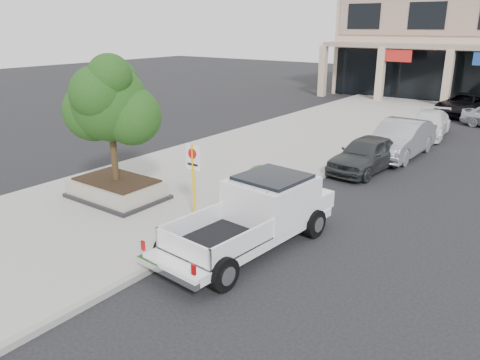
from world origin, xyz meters
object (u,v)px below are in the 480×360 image
at_px(curb_car_d, 463,104).
at_px(curb_car_b, 400,139).
at_px(planter_tree, 116,103).
at_px(pickup_truck, 247,217).
at_px(curb_car_c, 429,124).
at_px(no_parking_sign, 193,171).
at_px(curb_car_a, 366,154).
at_px(planter, 117,189).

bearing_deg(curb_car_d, curb_car_b, -83.52).
bearing_deg(planter_tree, curb_car_d, 76.91).
xyz_separation_m(pickup_truck, curb_car_d, (0.12, 24.79, -0.20)).
bearing_deg(curb_car_d, curb_car_c, -84.41).
relative_size(curb_car_b, curb_car_d, 0.97).
bearing_deg(curb_car_c, no_parking_sign, -104.86).
height_order(planter_tree, pickup_truck, planter_tree).
xyz_separation_m(pickup_truck, curb_car_c, (0.02, 17.01, -0.25)).
relative_size(pickup_truck, curb_car_d, 1.12).
distance_m(planter_tree, curb_car_b, 13.08).
distance_m(pickup_truck, curb_car_d, 24.79).
relative_size(no_parking_sign, curb_car_d, 0.44).
xyz_separation_m(no_parking_sign, curb_car_a, (2.26, 8.14, -0.90)).
relative_size(curb_car_a, curb_car_d, 0.82).
xyz_separation_m(planter, curb_car_c, (5.71, 16.77, 0.20)).
bearing_deg(curb_car_c, planter_tree, -114.77).
distance_m(no_parking_sign, curb_car_c, 16.60).
bearing_deg(curb_car_d, planter, -96.99).
distance_m(curb_car_a, curb_car_b, 3.13).
xyz_separation_m(curb_car_a, curb_car_d, (0.33, 16.03, -0.00)).
xyz_separation_m(curb_car_b, curb_car_d, (-0.04, 12.92, -0.11)).
distance_m(no_parking_sign, pickup_truck, 2.64).
xyz_separation_m(planter_tree, no_parking_sign, (3.09, 0.23, -1.78)).
bearing_deg(curb_car_b, no_parking_sign, -101.61).
xyz_separation_m(curb_car_c, curb_car_d, (0.10, 7.79, 0.05)).
height_order(planter, curb_car_c, curb_car_c).
xyz_separation_m(planter, no_parking_sign, (3.22, 0.38, 1.16)).
bearing_deg(curb_car_b, planter, -115.15).
bearing_deg(planter_tree, planter, -131.03).
distance_m(no_parking_sign, curb_car_a, 8.50).
bearing_deg(curb_car_a, curb_car_b, 87.98).
height_order(no_parking_sign, curb_car_b, no_parking_sign).
distance_m(curb_car_a, curb_car_c, 8.25).
height_order(curb_car_a, curb_car_c, curb_car_a).
bearing_deg(planter_tree, curb_car_b, 63.55).
height_order(planter, planter_tree, planter_tree).
bearing_deg(planter_tree, curb_car_c, 71.45).
bearing_deg(planter_tree, curb_car_a, 57.46).
distance_m(pickup_truck, curb_car_b, 11.87).
distance_m(planter, pickup_truck, 5.71).
xyz_separation_m(planter, curb_car_a, (5.48, 8.53, 0.26)).
relative_size(planter, no_parking_sign, 1.39).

